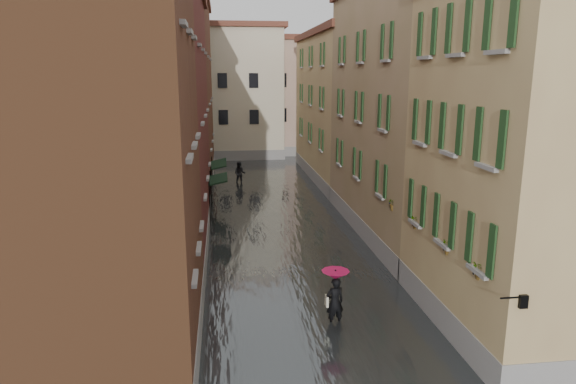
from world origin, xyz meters
TOP-DOWN VIEW (x-y plane):
  - ground at (0.00, 0.00)m, footprint 120.00×120.00m
  - floodwater at (0.00, 13.00)m, footprint 10.00×60.00m
  - building_left_near at (-7.00, -2.00)m, footprint 6.00×8.00m
  - building_left_mid at (-7.00, 9.00)m, footprint 6.00×14.00m
  - building_left_far at (-7.00, 24.00)m, footprint 6.00×16.00m
  - building_right_near at (7.00, -2.00)m, footprint 6.00×8.00m
  - building_right_mid at (7.00, 9.00)m, footprint 6.00×14.00m
  - building_right_far at (7.00, 24.00)m, footprint 6.00×16.00m
  - building_end_cream at (-3.00, 38.00)m, footprint 12.00×9.00m
  - building_end_pink at (6.00, 40.00)m, footprint 10.00×9.00m
  - awning_near at (-3.49, 12.89)m, footprint 1.09×2.78m
  - awning_far at (-3.48, 18.13)m, footprint 1.09×3.39m
  - wall_lantern at (4.33, -6.00)m, footprint 0.71×0.22m
  - window_planters at (4.12, -0.69)m, footprint 0.59×8.43m
  - pedestrian_main at (0.59, -1.11)m, footprint 0.98×0.98m
  - pedestrian_far at (-1.85, 22.73)m, footprint 1.03×0.87m

SIDE VIEW (x-z plane):
  - ground at x=0.00m, z-range 0.00..0.00m
  - floodwater at x=0.00m, z-range 0.00..0.20m
  - pedestrian_far at x=-1.85m, z-range 0.00..1.87m
  - pedestrian_main at x=0.59m, z-range 0.22..2.28m
  - awning_near at x=-3.49m, z-range 1.06..3.86m
  - awning_far at x=-3.48m, z-range 1.08..3.88m
  - wall_lantern at x=4.33m, z-range 2.83..3.18m
  - window_planters at x=4.12m, z-range 3.09..3.93m
  - building_right_near at x=7.00m, z-range 0.00..11.50m
  - building_right_far at x=7.00m, z-range 0.00..11.50m
  - building_end_pink at x=6.00m, z-range 0.00..12.00m
  - building_left_mid at x=-7.00m, z-range 0.00..12.50m
  - building_left_near at x=-7.00m, z-range 0.00..13.00m
  - building_right_mid at x=7.00m, z-range 0.00..13.00m
  - building_end_cream at x=-3.00m, z-range 0.00..13.00m
  - building_left_far at x=-7.00m, z-range 0.00..14.00m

